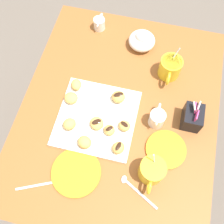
# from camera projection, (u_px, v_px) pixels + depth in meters

# --- Properties ---
(ground_plane) EXTENTS (8.00, 8.00, 0.00)m
(ground_plane) POSITION_uv_depth(u_px,v_px,m) (116.00, 158.00, 1.74)
(ground_plane) COLOR #665B51
(dining_table) EXTENTS (0.98, 0.78, 0.74)m
(dining_table) POSITION_uv_depth(u_px,v_px,m) (118.00, 123.00, 1.20)
(dining_table) COLOR #935628
(dining_table) RESTS_ON ground_plane
(pastry_plate_square) EXTENTS (0.30, 0.30, 0.02)m
(pastry_plate_square) POSITION_uv_depth(u_px,v_px,m) (97.00, 118.00, 1.05)
(pastry_plate_square) COLOR white
(pastry_plate_square) RESTS_ON dining_table
(coffee_mug_yellow_left) EXTENTS (0.13, 0.09, 0.13)m
(coffee_mug_yellow_left) POSITION_uv_depth(u_px,v_px,m) (170.00, 68.00, 1.10)
(coffee_mug_yellow_left) COLOR yellow
(coffee_mug_yellow_left) RESTS_ON dining_table
(coffee_mug_yellow_right) EXTENTS (0.13, 0.09, 0.14)m
(coffee_mug_yellow_right) POSITION_uv_depth(u_px,v_px,m) (152.00, 171.00, 0.92)
(coffee_mug_yellow_right) COLOR yellow
(coffee_mug_yellow_right) RESTS_ON dining_table
(cream_pitcher_white) EXTENTS (0.10, 0.06, 0.07)m
(cream_pitcher_white) POSITION_uv_depth(u_px,v_px,m) (157.00, 118.00, 1.01)
(cream_pitcher_white) COLOR white
(cream_pitcher_white) RESTS_ON dining_table
(sugar_caddy) EXTENTS (0.09, 0.07, 0.11)m
(sugar_caddy) POSITION_uv_depth(u_px,v_px,m) (192.00, 117.00, 1.01)
(sugar_caddy) COLOR black
(sugar_caddy) RESTS_ON dining_table
(ice_cream_bowl) EXTENTS (0.12, 0.12, 0.09)m
(ice_cream_bowl) POSITION_uv_depth(u_px,v_px,m) (142.00, 40.00, 1.17)
(ice_cream_bowl) COLOR white
(ice_cream_bowl) RESTS_ON dining_table
(chocolate_sauce_pitcher) EXTENTS (0.09, 0.05, 0.06)m
(chocolate_sauce_pitcher) POSITION_uv_depth(u_px,v_px,m) (99.00, 23.00, 1.22)
(chocolate_sauce_pitcher) COLOR white
(chocolate_sauce_pitcher) RESTS_ON dining_table
(saucer_orange_left) EXTENTS (0.15, 0.15, 0.01)m
(saucer_orange_left) POSITION_uv_depth(u_px,v_px,m) (166.00, 149.00, 1.00)
(saucer_orange_left) COLOR orange
(saucer_orange_left) RESTS_ON dining_table
(saucer_orange_right) EXTENTS (0.18, 0.18, 0.01)m
(saucer_orange_right) POSITION_uv_depth(u_px,v_px,m) (76.00, 172.00, 0.96)
(saucer_orange_right) COLOR orange
(saucer_orange_right) RESTS_ON dining_table
(loose_spoon_near_saucer) EXTENTS (0.09, 0.14, 0.01)m
(loose_spoon_near_saucer) POSITION_uv_depth(u_px,v_px,m) (134.00, 188.00, 0.94)
(loose_spoon_near_saucer) COLOR silver
(loose_spoon_near_saucer) RESTS_ON dining_table
(loose_spoon_by_plate) EXTENTS (0.08, 0.15, 0.01)m
(loose_spoon_by_plate) POSITION_uv_depth(u_px,v_px,m) (44.00, 184.00, 0.95)
(loose_spoon_by_plate) COLOR silver
(loose_spoon_by_plate) RESTS_ON dining_table
(beignet_0) EXTENTS (0.07, 0.07, 0.04)m
(beignet_0) POSITION_uv_depth(u_px,v_px,m) (118.00, 97.00, 1.05)
(beignet_0) COLOR #DBA351
(beignet_0) RESTS_ON pastry_plate_square
(chocolate_drizzle_0) EXTENTS (0.03, 0.04, 0.00)m
(chocolate_drizzle_0) POSITION_uv_depth(u_px,v_px,m) (118.00, 94.00, 1.04)
(chocolate_drizzle_0) COLOR black
(chocolate_drizzle_0) RESTS_ON beignet_0
(beignet_1) EXTENTS (0.07, 0.07, 0.04)m
(beignet_1) POSITION_uv_depth(u_px,v_px,m) (69.00, 124.00, 1.01)
(beignet_1) COLOR #DBA351
(beignet_1) RESTS_ON pastry_plate_square
(beignet_2) EXTENTS (0.08, 0.07, 0.03)m
(beignet_2) POSITION_uv_depth(u_px,v_px,m) (97.00, 123.00, 1.01)
(beignet_2) COLOR #DBA351
(beignet_2) RESTS_ON pastry_plate_square
(chocolate_drizzle_2) EXTENTS (0.04, 0.04, 0.00)m
(chocolate_drizzle_2) POSITION_uv_depth(u_px,v_px,m) (97.00, 122.00, 1.00)
(chocolate_drizzle_2) COLOR black
(chocolate_drizzle_2) RESTS_ON beignet_2
(beignet_3) EXTENTS (0.06, 0.06, 0.03)m
(beignet_3) POSITION_uv_depth(u_px,v_px,m) (76.00, 85.00, 1.08)
(beignet_3) COLOR #DBA351
(beignet_3) RESTS_ON pastry_plate_square
(beignet_4) EXTENTS (0.06, 0.07, 0.04)m
(beignet_4) POSITION_uv_depth(u_px,v_px,m) (85.00, 142.00, 0.98)
(beignet_4) COLOR #DBA351
(beignet_4) RESTS_ON pastry_plate_square
(beignet_5) EXTENTS (0.06, 0.06, 0.03)m
(beignet_5) POSITION_uv_depth(u_px,v_px,m) (124.00, 126.00, 1.01)
(beignet_5) COLOR #DBA351
(beignet_5) RESTS_ON pastry_plate_square
(chocolate_drizzle_5) EXTENTS (0.03, 0.04, 0.00)m
(chocolate_drizzle_5) POSITION_uv_depth(u_px,v_px,m) (125.00, 124.00, 0.99)
(chocolate_drizzle_5) COLOR black
(chocolate_drizzle_5) RESTS_ON beignet_5
(beignet_6) EXTENTS (0.06, 0.06, 0.03)m
(beignet_6) POSITION_uv_depth(u_px,v_px,m) (71.00, 98.00, 1.06)
(beignet_6) COLOR #DBA351
(beignet_6) RESTS_ON pastry_plate_square
(beignet_7) EXTENTS (0.06, 0.06, 0.03)m
(beignet_7) POSITION_uv_depth(u_px,v_px,m) (118.00, 148.00, 0.97)
(beignet_7) COLOR #DBA351
(beignet_7) RESTS_ON pastry_plate_square
(chocolate_drizzle_7) EXTENTS (0.04, 0.02, 0.00)m
(chocolate_drizzle_7) POSITION_uv_depth(u_px,v_px,m) (118.00, 146.00, 0.95)
(chocolate_drizzle_7) COLOR black
(chocolate_drizzle_7) RESTS_ON beignet_7
(beignet_8) EXTENTS (0.06, 0.06, 0.03)m
(beignet_8) POSITION_uv_depth(u_px,v_px,m) (109.00, 130.00, 1.00)
(beignet_8) COLOR #DBA351
(beignet_8) RESTS_ON pastry_plate_square
(chocolate_drizzle_8) EXTENTS (0.03, 0.03, 0.00)m
(chocolate_drizzle_8) POSITION_uv_depth(u_px,v_px,m) (109.00, 128.00, 0.98)
(chocolate_drizzle_8) COLOR black
(chocolate_drizzle_8) RESTS_ON beignet_8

